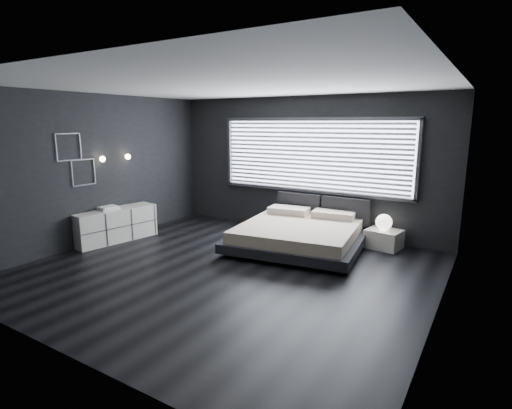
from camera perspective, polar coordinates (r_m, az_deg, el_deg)
The scene contains 12 objects.
room at distance 6.00m, azimuth -4.25°, elevation 3.28°, with size 6.04×6.00×2.80m.
window at distance 8.22m, azimuth 7.99°, elevation 6.93°, with size 4.14×0.09×1.52m.
headboard at distance 8.22m, azimuth 9.37°, elevation -0.46°, with size 1.96×0.16×0.52m.
sconce_near at distance 8.03m, azimuth -21.10°, elevation 6.09°, with size 0.18×0.11×0.11m.
sconce_far at distance 8.41m, azimuth -17.85°, elevation 6.52°, with size 0.18×0.11×0.11m.
wall_art_upper at distance 7.74m, azimuth -25.19°, elevation 7.44°, with size 0.01×0.48×0.48m.
wall_art_lower at distance 7.92m, azimuth -23.39°, elevation 4.24°, with size 0.01×0.48×0.48m.
bed at distance 7.36m, azimuth 6.14°, elevation -4.20°, with size 2.51×2.43×0.58m.
nightstand at distance 7.72m, azimuth 17.80°, elevation -4.70°, with size 0.59×0.49×0.34m, color silver.
orb_lamp at distance 7.63m, azimuth 17.80°, elevation -2.41°, with size 0.29×0.29×0.29m, color white.
dresser at distance 8.22m, azimuth -19.41°, elevation -2.76°, with size 0.71×1.64×0.64m.
book_stack at distance 8.10m, azimuth -20.28°, elevation -0.48°, with size 0.34×0.40×0.07m.
Camera 1 is at (3.47, -4.82, 2.27)m, focal length 28.00 mm.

